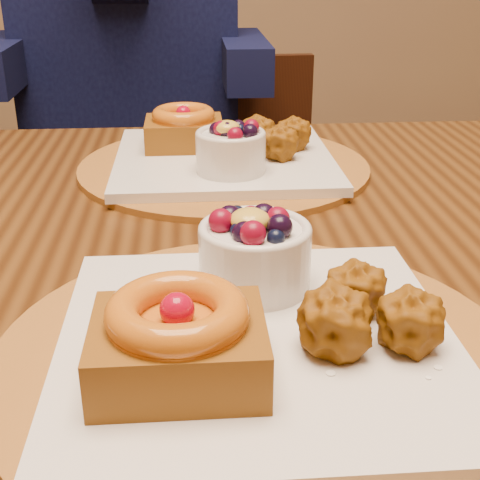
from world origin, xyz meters
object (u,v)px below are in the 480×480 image
place_setting_far (222,154)px  dining_table (236,302)px  place_setting_near (253,325)px  chair_far (230,229)px

place_setting_far → dining_table: bearing=-89.4°
dining_table → place_setting_near: place_setting_near is taller
place_setting_near → chair_far: 1.01m
dining_table → chair_far: 0.78m
dining_table → place_setting_near: 0.24m
dining_table → chair_far: size_ratio=1.99×
place_setting_near → place_setting_far: bearing=89.9°
place_setting_near → place_setting_far: 0.43m
place_setting_near → chair_far: place_setting_near is taller
place_setting_near → dining_table: bearing=89.3°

